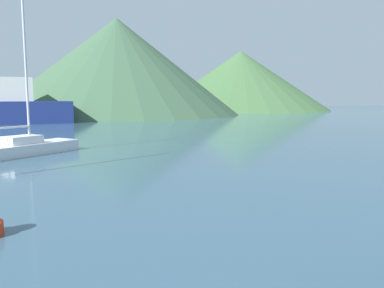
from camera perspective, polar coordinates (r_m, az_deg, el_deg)
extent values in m
cube|color=silver|center=(21.44, -24.43, -0.78)|extent=(5.76, 5.16, 0.60)
cube|color=silver|center=(21.38, -24.50, 0.58)|extent=(2.16, 2.07, 0.42)
cylinder|color=#BCBCC1|center=(21.60, -24.00, 10.71)|extent=(0.12, 0.12, 7.97)
cylinder|color=#BCBCC1|center=(20.83, -26.65, 2.22)|extent=(2.17, 1.81, 0.10)
cone|color=#38563D|center=(69.60, -11.27, 11.44)|extent=(43.37, 43.37, 17.05)
cone|color=#3D6038|center=(94.16, 7.39, 9.52)|extent=(42.89, 42.89, 14.39)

